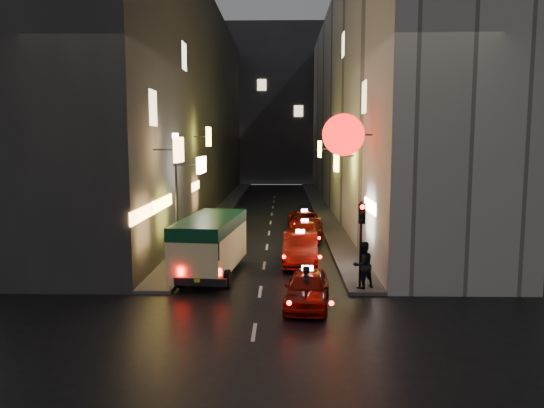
# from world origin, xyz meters

# --- Properties ---
(ground) EXTENTS (120.00, 120.00, 0.00)m
(ground) POSITION_xyz_m (0.00, 0.00, 0.00)
(ground) COLOR black
(ground) RESTS_ON ground
(building_left) EXTENTS (7.61, 52.08, 18.00)m
(building_left) POSITION_xyz_m (-8.00, 33.99, 9.00)
(building_left) COLOR #363331
(building_left) RESTS_ON ground
(building_right) EXTENTS (8.29, 52.00, 18.00)m
(building_right) POSITION_xyz_m (8.00, 33.99, 9.00)
(building_right) COLOR #B3ADA4
(building_right) RESTS_ON ground
(building_far) EXTENTS (30.00, 10.00, 22.00)m
(building_far) POSITION_xyz_m (0.00, 66.00, 11.00)
(building_far) COLOR #323338
(building_far) RESTS_ON ground
(sidewalk_left) EXTENTS (1.50, 52.00, 0.15)m
(sidewalk_left) POSITION_xyz_m (-4.25, 34.00, 0.07)
(sidewalk_left) COLOR #464341
(sidewalk_left) RESTS_ON ground
(sidewalk_right) EXTENTS (1.50, 52.00, 0.15)m
(sidewalk_right) POSITION_xyz_m (4.25, 34.00, 0.07)
(sidewalk_right) COLOR #464341
(sidewalk_right) RESTS_ON ground
(minibus) EXTENTS (2.81, 6.37, 2.65)m
(minibus) POSITION_xyz_m (-2.32, 11.01, 1.67)
(minibus) COLOR beige
(minibus) RESTS_ON ground
(taxi_near) EXTENTS (2.48, 5.05, 1.72)m
(taxi_near) POSITION_xyz_m (1.80, 6.74, 0.77)
(taxi_near) COLOR #790D04
(taxi_near) RESTS_ON ground
(taxi_second) EXTENTS (2.47, 5.71, 1.97)m
(taxi_second) POSITION_xyz_m (1.76, 13.38, 0.90)
(taxi_second) COLOR #790D04
(taxi_second) RESTS_ON ground
(taxi_third) EXTENTS (2.76, 5.16, 1.73)m
(taxi_third) POSITION_xyz_m (2.18, 18.28, 0.78)
(taxi_third) COLOR #790D04
(taxi_third) RESTS_ON ground
(taxi_far) EXTENTS (2.07, 4.76, 1.67)m
(taxi_far) POSITION_xyz_m (2.35, 23.08, 0.75)
(taxi_far) COLOR #790D04
(taxi_far) RESTS_ON ground
(pedestrian_crossing) EXTENTS (0.50, 0.66, 1.80)m
(pedestrian_crossing) POSITION_xyz_m (1.78, 6.34, 0.90)
(pedestrian_crossing) COLOR black
(pedestrian_crossing) RESTS_ON ground
(pedestrian_sidewalk) EXTENTS (0.95, 0.83, 2.14)m
(pedestrian_sidewalk) POSITION_xyz_m (4.11, 8.63, 1.22)
(pedestrian_sidewalk) COLOR black
(pedestrian_sidewalk) RESTS_ON sidewalk_right
(traffic_light) EXTENTS (0.26, 0.43, 3.50)m
(traffic_light) POSITION_xyz_m (4.00, 8.47, 2.69)
(traffic_light) COLOR black
(traffic_light) RESTS_ON sidewalk_right
(lamp_post) EXTENTS (0.28, 0.28, 6.22)m
(lamp_post) POSITION_xyz_m (-4.20, 13.00, 3.72)
(lamp_post) COLOR black
(lamp_post) RESTS_ON sidewalk_left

